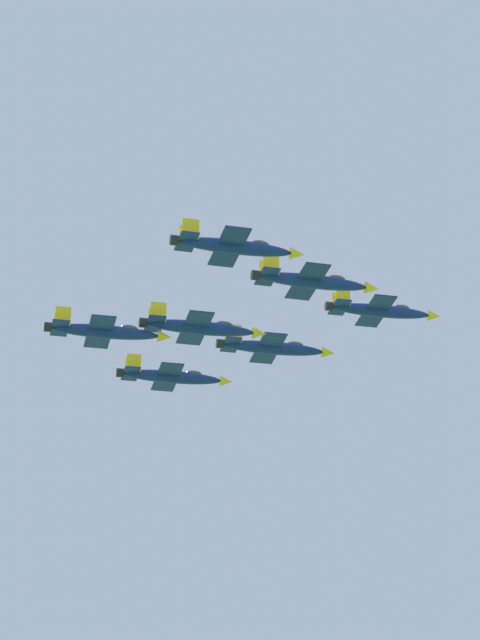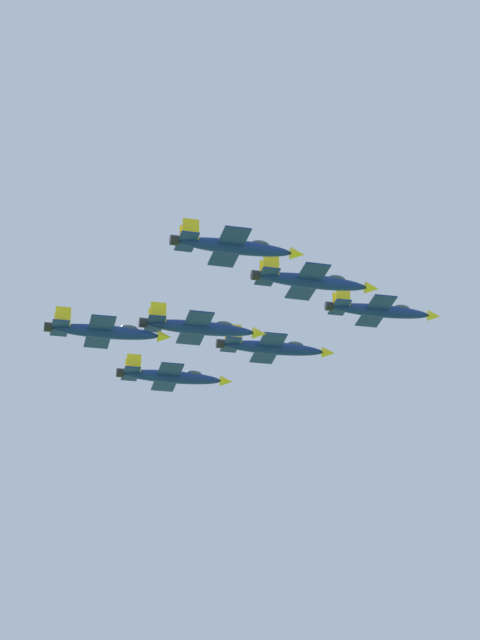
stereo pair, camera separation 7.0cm
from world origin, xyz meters
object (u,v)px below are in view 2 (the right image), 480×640
(jet_left_wingman, at_px, (273,348))
(jet_right_outer, at_px, (235,246))
(jet_lead, at_px, (381,311))
(jet_slot_rear, at_px, (200,327))
(jet_left_outer, at_px, (172,377))
(jet_trailing, at_px, (105,331))
(jet_right_wingman, at_px, (313,281))

(jet_left_wingman, distance_m, jet_right_outer, 36.05)
(jet_lead, height_order, jet_slot_rear, jet_lead)
(jet_slot_rear, bearing_deg, jet_left_outer, 90.21)
(jet_lead, distance_m, jet_slot_rear, 26.82)
(jet_slot_rear, distance_m, jet_trailing, 13.28)
(jet_right_wingman, xyz_separation_m, jet_slot_rear, (-8.13, -15.21, -3.11))
(jet_lead, relative_size, jet_trailing, 0.99)
(jet_left_wingman, relative_size, jet_right_wingman, 1.01)
(jet_right_outer, bearing_deg, jet_left_wingman, 67.80)
(jet_right_outer, relative_size, jet_trailing, 0.99)
(jet_right_outer, distance_m, jet_trailing, 26.08)
(jet_left_wingman, xyz_separation_m, jet_slot_rear, (13.70, -10.48, -3.11))
(jet_left_wingman, xyz_separation_m, jet_right_outer, (35.53, -5.75, -2.11))
(jet_trailing, bearing_deg, jet_left_wingman, 24.08)
(jet_slot_rear, bearing_deg, jet_right_wingman, -40.16)
(jet_lead, height_order, jet_right_outer, jet_lead)
(jet_lead, distance_m, jet_trailing, 40.08)
(jet_left_wingman, bearing_deg, jet_right_outer, -110.29)
(jet_left_outer, distance_m, jet_trailing, 26.19)
(jet_lead, distance_m, jet_left_wingman, 17.39)
(jet_left_outer, bearing_deg, jet_lead, -39.56)
(jet_slot_rear, relative_size, jet_trailing, 1.03)
(jet_left_wingman, bearing_deg, jet_slot_rear, -138.52)
(jet_right_wingman, relative_size, jet_left_outer, 0.99)
(jet_left_outer, bearing_deg, jet_right_outer, -89.19)
(jet_trailing, bearing_deg, jet_lead, 1.06)
(jet_lead, height_order, jet_trailing, jet_lead)
(jet_lead, height_order, jet_right_wingman, jet_lead)
(jet_right_wingman, distance_m, jet_left_outer, 36.01)
(jet_left_outer, relative_size, jet_slot_rear, 1.00)
(jet_slot_rear, bearing_deg, jet_trailing, -179.79)
(jet_left_wingman, bearing_deg, jet_left_outer, 140.76)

